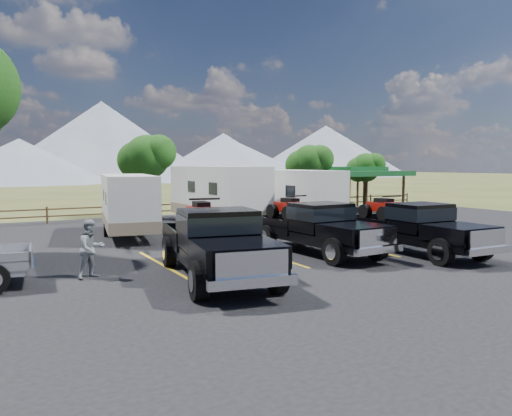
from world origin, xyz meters
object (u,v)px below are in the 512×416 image
trailer_center (218,195)px  person_a (218,250)px  rig_left (215,241)px  trailer_right (290,197)px  trailer_left (128,204)px  rig_center (316,226)px  rig_right (415,226)px  person_b (91,249)px  pavilion (354,173)px

trailer_center → person_a: size_ratio=5.90×
rig_left → trailer_right: bearing=56.7°
trailer_left → trailer_center: trailer_center is taller
rig_center → trailer_center: (0.09, 9.16, 0.67)m
trailer_center → person_a: (-4.96, -10.91, -0.91)m
rig_right → trailer_center: size_ratio=0.69×
rig_right → rig_center: bearing=152.1°
person_a → trailer_right: bearing=-149.0°
rig_left → rig_center: rig_left is taller
trailer_center → trailer_right: 3.90m
trailer_center → rig_left: bearing=-117.1°
trailer_right → person_b: 13.74m
pavilion → trailer_right: bearing=-146.4°
rig_center → trailer_left: 9.36m
rig_left → trailer_right: (8.41, 8.96, 0.50)m
rig_left → rig_center: 5.38m
person_a → rig_right: bearing=163.7°
rig_left → trailer_center: size_ratio=0.76×
rig_left → rig_center: bearing=30.5°
trailer_right → person_b: size_ratio=5.02×
pavilion → rig_center: size_ratio=0.96×
trailer_left → trailer_center: (5.17, 1.30, 0.20)m
rig_center → person_b: 8.27m
pavilion → trailer_center: (-13.08, -4.42, -1.05)m
trailer_center → trailer_right: size_ratio=1.07×
person_b → trailer_left: bearing=45.2°
trailer_left → trailer_center: bearing=23.9°
rig_center → pavilion: bearing=43.2°
rig_right → person_b: (-11.50, 1.61, -0.15)m
pavilion → rig_right: 18.40m
trailer_right → person_b: bearing=-148.0°
trailer_left → person_a: bearing=-79.1°
rig_left → rig_center: (5.03, 1.90, -0.07)m
rig_center → trailer_left: bearing=120.2°
rig_right → trailer_center: 11.43m
rig_center → trailer_right: size_ratio=0.74×
rig_center → person_a: 5.19m
rig_right → trailer_left: (-8.31, 9.66, 0.48)m
rig_right → trailer_center: bearing=107.4°
rig_right → person_b: size_ratio=3.67×
pavilion → trailer_right: 11.82m
trailer_left → person_a: (0.21, -9.61, -0.70)m
rig_right → trailer_right: 8.89m
pavilion → trailer_left: (-18.25, -5.72, -1.25)m
trailer_center → person_a: bearing=-116.7°
trailer_center → person_b: trailer_center is taller
rig_left → person_a: size_ratio=4.49×
person_a → rig_left: bearing=26.7°
trailer_center → person_b: 12.58m
pavilion → rig_right: bearing=-122.9°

